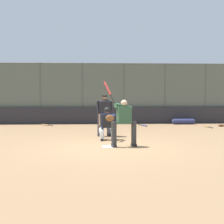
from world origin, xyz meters
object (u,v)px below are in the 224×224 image
spare_bat_by_padding (207,127)px  fielding_glove_on_dirt (221,125)px  batter_at_plate (124,121)px  umpire_home (104,114)px  equipment_bag_dugout_side (184,121)px  catcher_behind_plate (107,123)px  spare_bat_third_base_side (46,125)px  spare_bat_near_backstop (144,125)px

spare_bat_by_padding → fielding_glove_on_dirt: fielding_glove_on_dirt is taller
batter_at_plate → fielding_glove_on_dirt: size_ratio=6.48×
umpire_home → spare_bat_by_padding: umpire_home is taller
batter_at_plate → umpire_home: 2.58m
fielding_glove_on_dirt → equipment_bag_dugout_side: 2.07m
catcher_behind_plate → spare_bat_by_padding: bearing=-143.1°
spare_bat_third_base_side → equipment_bag_dugout_side: 7.54m
catcher_behind_plate → spare_bat_by_padding: (-5.20, -4.10, -0.59)m
batter_at_plate → spare_bat_near_backstop: (-1.62, -6.33, -0.78)m
batter_at_plate → catcher_behind_plate: bearing=-86.1°
spare_bat_near_backstop → spare_bat_by_padding: size_ratio=1.06×
spare_bat_by_padding → spare_bat_third_base_side: same height
umpire_home → spare_bat_near_backstop: size_ratio=1.89×
umpire_home → spare_bat_near_backstop: 4.46m
batter_at_plate → umpire_home: size_ratio=1.26×
batter_at_plate → catcher_behind_plate: (0.47, -1.47, -0.19)m
umpire_home → spare_bat_by_padding: 6.16m
umpire_home → equipment_bag_dugout_side: size_ratio=1.24×
spare_bat_near_backstop → spare_bat_third_base_side: bearing=-117.6°
umpire_home → spare_bat_third_base_side: size_ratio=2.38×
spare_bat_third_base_side → fielding_glove_on_dirt: bearing=-142.6°
spare_bat_third_base_side → equipment_bag_dugout_side: equipment_bag_dugout_side is taller
batter_at_plate → fielding_glove_on_dirt: (-5.58, -5.90, -0.76)m
fielding_glove_on_dirt → umpire_home: bearing=28.9°
catcher_behind_plate → umpire_home: 1.08m
fielding_glove_on_dirt → equipment_bag_dugout_side: (1.60, -1.31, 0.10)m
fielding_glove_on_dirt → spare_bat_third_base_side: bearing=-6.2°
batter_at_plate → equipment_bag_dugout_side: (-3.98, -7.20, -0.66)m
catcher_behind_plate → equipment_bag_dugout_side: 7.27m
catcher_behind_plate → spare_bat_by_padding: size_ratio=1.46×
catcher_behind_plate → spare_bat_third_base_side: bearing=-61.7°
spare_bat_near_backstop → spare_bat_third_base_side: size_ratio=1.26×
catcher_behind_plate → spare_bat_near_backstop: size_ratio=1.38×
fielding_glove_on_dirt → equipment_bag_dugout_side: equipment_bag_dugout_side is taller
spare_bat_near_backstop → spare_bat_third_base_side: (5.17, -0.56, 0.00)m
batter_at_plate → fielding_glove_on_dirt: batter_at_plate is taller
catcher_behind_plate → spare_bat_by_padding: 6.65m
spare_bat_by_padding → fielding_glove_on_dirt: 0.90m
catcher_behind_plate → spare_bat_third_base_side: size_ratio=1.73×
catcher_behind_plate → fielding_glove_on_dirt: catcher_behind_plate is taller
batter_at_plate → spare_bat_third_base_side: size_ratio=3.01×
catcher_behind_plate → spare_bat_third_base_side: catcher_behind_plate is taller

